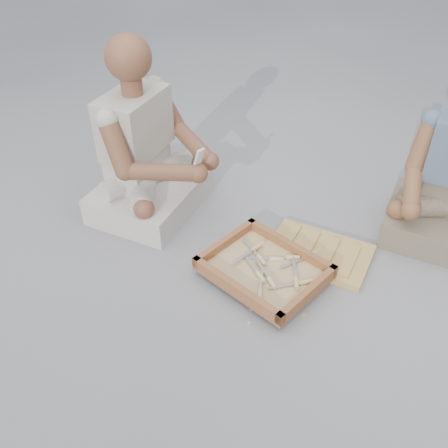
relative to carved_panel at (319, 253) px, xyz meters
The scene contains 23 objects.
ground 0.57m from the carved_panel, 122.14° to the right, with size 60.00×60.00×0.00m, color #949499.
carved_panel is the anchor object (origin of this frame).
tool_tray 0.35m from the carved_panel, 120.19° to the right, with size 0.65×0.56×0.07m.
chisel_0 0.31m from the carved_panel, 90.49° to the right, with size 0.12×0.20×0.02m.
chisel_1 0.49m from the carved_panel, 103.08° to the right, with size 0.10×0.21×0.02m.
chisel_2 0.13m from the carved_panel, 101.34° to the right, with size 0.13×0.20×0.02m.
chisel_3 0.40m from the carved_panel, 116.20° to the right, with size 0.19×0.14×0.02m.
chisel_4 0.20m from the carved_panel, 122.00° to the right, with size 0.20×0.13×0.02m.
chisel_5 0.28m from the carved_panel, 128.70° to the right, with size 0.21×0.11×0.02m.
chisel_6 0.34m from the carved_panel, 133.13° to the right, with size 0.20×0.13×0.02m.
chisel_7 0.39m from the carved_panel, 106.67° to the right, with size 0.18×0.15×0.02m.
chisel_8 0.31m from the carved_panel, 85.70° to the right, with size 0.17×0.16×0.02m.
chisel_9 0.35m from the carved_panel, 144.04° to the right, with size 0.07×0.22×0.02m.
wood_chip_0 0.29m from the carved_panel, 74.23° to the right, with size 0.02×0.01×0.00m, color #DBBE81.
wood_chip_1 0.43m from the carved_panel, 77.27° to the right, with size 0.02×0.01×0.00m, color #DBBE81.
wood_chip_2 0.28m from the carved_panel, 74.27° to the right, with size 0.02×0.01×0.00m, color #DBBE81.
wood_chip_3 0.60m from the carved_panel, 99.32° to the right, with size 0.02×0.01×0.00m, color #DBBE81.
wood_chip_4 0.18m from the carved_panel, 122.33° to the right, with size 0.02×0.01×0.00m, color #DBBE81.
wood_chip_5 0.53m from the carved_panel, 104.00° to the right, with size 0.02×0.01×0.00m, color #DBBE81.
wood_chip_6 0.16m from the carved_panel, 14.14° to the left, with size 0.02×0.01×0.00m, color #DBBE81.
wood_chip_7 0.10m from the carved_panel, 10.49° to the right, with size 0.02×0.01×0.00m, color #DBBE81.
craftsman 1.08m from the carved_panel, behind, with size 0.70×0.69×1.01m.
mobile_phone 0.80m from the carved_panel, 169.18° to the right, with size 0.06×0.05×0.10m.
Camera 1 is at (0.86, -1.46, 1.77)m, focal length 40.00 mm.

